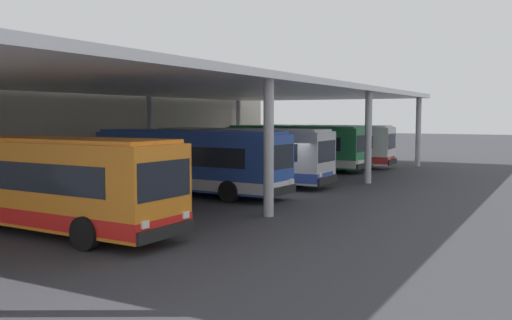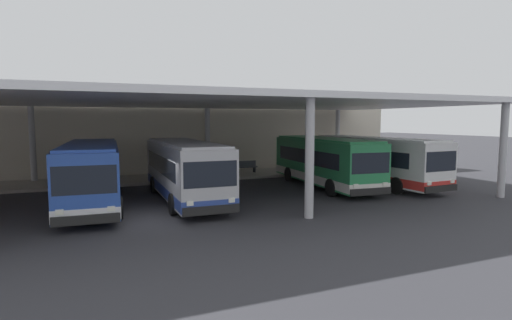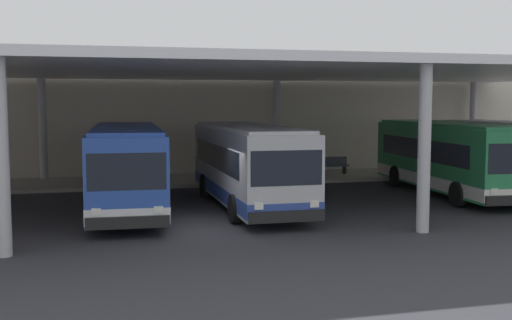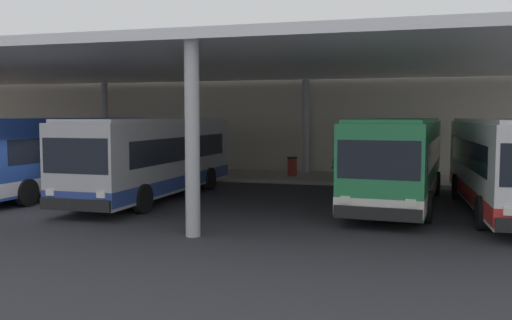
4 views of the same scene
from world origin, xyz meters
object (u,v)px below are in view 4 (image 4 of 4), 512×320
Objects in this scene: bus_second_bay at (57,154)px; trash_bin at (292,166)px; bus_departing at (506,164)px; bench_waiting at (350,167)px; bus_far_bay at (398,160)px; bus_middle_bay at (154,157)px.

bus_second_bay reaches higher than trash_bin.
bus_departing is at bearing -0.03° from bus_second_bay.
trash_bin reaches higher than bench_waiting.
bench_waiting is at bearing 109.43° from bus_far_bay.
trash_bin is at bearing -172.99° from bench_waiting.
bus_far_bay is (9.35, 0.98, 0.00)m from bus_middle_bay.
trash_bin is (-5.48, 6.93, -0.98)m from bus_far_bay.
bus_far_bay is at bearing 168.19° from bus_departing.
bus_middle_bay and bus_departing have the same top height.
bus_far_bay and bus_departing have the same top height.
bus_middle_bay reaches higher than bench_waiting.
bus_far_bay is at bearing -51.68° from trash_bin.
bus_departing is 10.14m from bench_waiting.
trash_bin is at bearing 128.32° from bus_far_bay.
bus_second_bay is 11.47m from trash_bin.
bench_waiting is (6.78, 8.27, -0.99)m from bus_middle_bay.
bus_far_bay is 1.01× the size of bus_departing.
bus_far_bay is 7.79m from bench_waiting.
bus_middle_bay is at bearing -129.36° from bench_waiting.
bus_middle_bay is 9.41m from bus_far_bay.
bus_far_bay reaches higher than trash_bin.
bus_second_bay is at bearing 179.97° from bus_departing.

